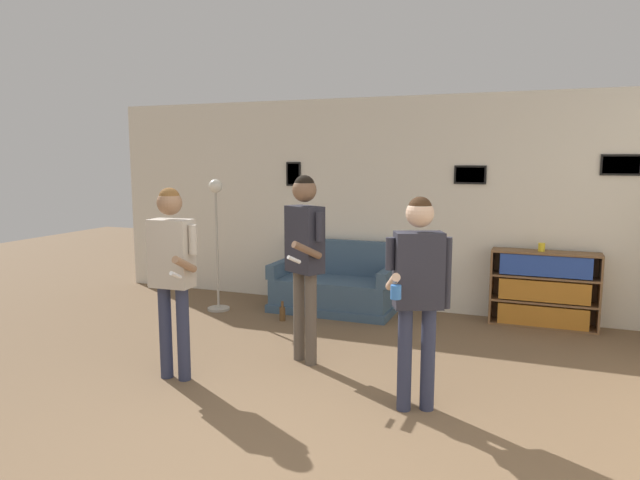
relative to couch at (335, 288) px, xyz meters
name	(u,v)px	position (x,y,z in m)	size (l,w,h in m)	color
ground_plane	(254,480)	(0.87, -3.87, -0.29)	(20.00, 20.00, 0.00)	brown
wall_back	(411,205)	(0.87, 0.42, 1.06)	(8.64, 0.08, 2.70)	silver
couch	(335,288)	(0.00, 0.00, 0.00)	(1.55, 0.80, 0.87)	#3D5670
bookshelf	(544,289)	(2.49, 0.20, 0.15)	(1.19, 0.30, 0.88)	brown
floor_lamp	(217,231)	(-1.39, -0.54, 0.73)	(0.28, 0.28, 1.67)	#ADA89E
person_player_foreground_left	(172,263)	(-0.53, -2.68, 0.75)	(0.51, 0.45, 1.69)	#2D334C
person_player_foreground_center	(304,248)	(0.37, -1.88, 0.82)	(0.45, 0.60, 1.78)	brown
person_watcher_holding_cup	(418,282)	(1.58, -2.54, 0.72)	(0.46, 0.53, 1.65)	#2D334C
bottle_on_floor	(282,313)	(-0.42, -0.70, -0.20)	(0.07, 0.07, 0.24)	brown
drinking_cup	(542,247)	(2.44, 0.20, 0.64)	(0.07, 0.07, 0.10)	yellow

